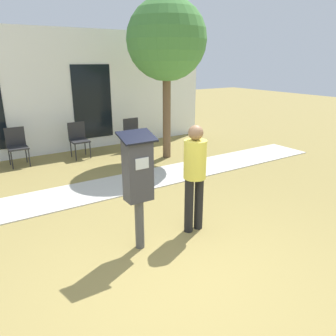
# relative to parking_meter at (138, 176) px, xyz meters

# --- Properties ---
(ground_plane) EXTENTS (40.00, 40.00, 0.00)m
(ground_plane) POSITION_rel_parking_meter_xyz_m (0.04, -0.80, -1.02)
(ground_plane) COLOR olive
(sidewalk) EXTENTS (12.00, 1.10, 0.02)m
(sidewalk) POSITION_rel_parking_meter_xyz_m (0.04, 2.25, -1.01)
(sidewalk) COLOR beige
(sidewalk) RESTS_ON ground
(building_facade) EXTENTS (10.00, 0.26, 3.20)m
(building_facade) POSITION_rel_parking_meter_xyz_m (0.04, 5.51, 0.58)
(building_facade) COLOR white
(building_facade) RESTS_ON ground
(parking_meter) EXTENTS (0.44, 0.31, 1.59)m
(parking_meter) POSITION_rel_parking_meter_xyz_m (0.00, 0.00, 0.00)
(parking_meter) COLOR #4C4C4C
(parking_meter) RESTS_ON ground
(person_standing) EXTENTS (0.32, 0.32, 1.58)m
(person_standing) POSITION_rel_parking_meter_xyz_m (0.90, -0.00, -0.09)
(person_standing) COLOR black
(person_standing) RESTS_ON ground
(outdoor_chair_left) EXTENTS (0.44, 0.44, 0.90)m
(outdoor_chair_left) POSITION_rel_parking_meter_xyz_m (-0.71, 4.82, -0.49)
(outdoor_chair_left) COLOR #262628
(outdoor_chair_left) RESTS_ON ground
(outdoor_chair_middle) EXTENTS (0.44, 0.44, 0.90)m
(outdoor_chair_middle) POSITION_rel_parking_meter_xyz_m (0.74, 4.70, -0.49)
(outdoor_chair_middle) COLOR #262628
(outdoor_chair_middle) RESTS_ON ground
(outdoor_chair_right) EXTENTS (0.44, 0.44, 0.90)m
(outdoor_chair_right) POSITION_rel_parking_meter_xyz_m (2.19, 4.47, -0.49)
(outdoor_chair_right) COLOR #262628
(outdoor_chair_right) RESTS_ON ground
(tree) EXTENTS (1.90, 1.90, 3.82)m
(tree) POSITION_rel_parking_meter_xyz_m (2.65, 3.46, 1.83)
(tree) COLOR brown
(tree) RESTS_ON ground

